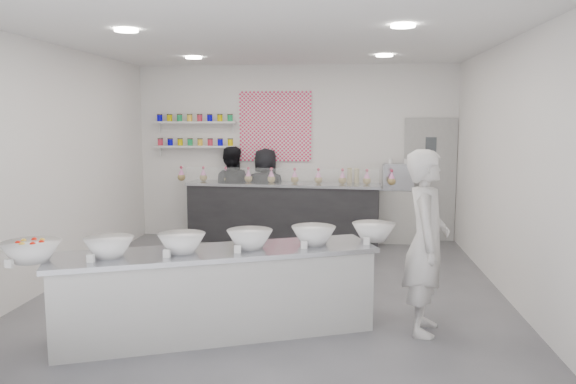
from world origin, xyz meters
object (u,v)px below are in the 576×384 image
object	(u,v)px
espresso_ledge	(385,215)
staff_left	(230,192)
prep_counter	(217,293)
woman_prep	(426,242)
staff_right	(266,194)
back_bar	(283,213)
espresso_machine	(398,176)

from	to	relation	value
espresso_ledge	staff_left	world-z (taller)	staff_left
prep_counter	woman_prep	size ratio (longest dim) A/B	1.71
espresso_ledge	staff_right	bearing A→B (deg)	178.05
back_bar	staff_right	bearing A→B (deg)	147.46
espresso_ledge	staff_left	size ratio (longest dim) A/B	0.77
staff_left	prep_counter	bearing A→B (deg)	96.48
woman_prep	staff_right	size ratio (longest dim) A/B	1.14
espresso_machine	staff_right	bearing A→B (deg)	178.22
back_bar	espresso_machine	world-z (taller)	espresso_machine
back_bar	espresso_machine	size ratio (longest dim) A/B	6.39
back_bar	staff_left	xyz separation A→B (m)	(-0.96, 0.25, 0.30)
back_bar	staff_left	world-z (taller)	staff_left
prep_counter	espresso_machine	bearing A→B (deg)	42.98
staff_left	staff_right	bearing A→B (deg)	176.58
prep_counter	woman_prep	xyz separation A→B (m)	(2.00, 0.28, 0.48)
espresso_ledge	staff_left	distance (m)	2.71
staff_right	prep_counter	bearing A→B (deg)	101.34
espresso_ledge	espresso_machine	bearing A→B (deg)	0.00
prep_counter	staff_left	world-z (taller)	staff_left
back_bar	woman_prep	world-z (taller)	woman_prep
espresso_machine	staff_right	distance (m)	2.28
back_bar	staff_right	world-z (taller)	staff_right
back_bar	espresso_ledge	size ratio (longest dim) A/B	2.61
prep_counter	back_bar	distance (m)	4.19
back_bar	espresso_ledge	distance (m)	1.74
prep_counter	staff_right	xyz separation A→B (m)	(-0.15, 4.44, 0.37)
prep_counter	staff_right	distance (m)	4.46
woman_prep	staff_right	bearing A→B (deg)	36.95
prep_counter	staff_left	bearing A→B (deg)	78.60
back_bar	staff_right	size ratio (longest dim) A/B	2.06
back_bar	woman_prep	distance (m)	4.33
espresso_ledge	woman_prep	bearing A→B (deg)	-88.66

